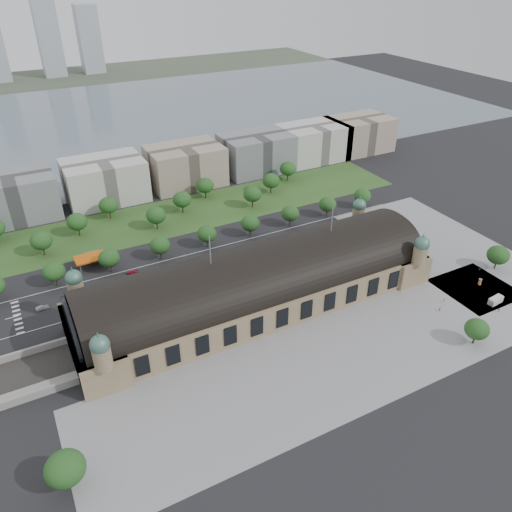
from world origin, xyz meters
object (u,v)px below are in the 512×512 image
parked_car_1 (84,319)px  bus_mid (273,255)px  bus_west (182,278)px  pedestrian_0 (444,300)px  parked_car_2 (117,306)px  bus_east (289,252)px  advertising_column (480,282)px  traffic_car_5 (287,235)px  traffic_car_2 (75,301)px  parked_car_6 (154,296)px  traffic_car_3 (133,272)px  traffic_car_6 (365,223)px  pedestrian_1 (440,309)px  traffic_car_1 (42,308)px  van_south (495,301)px  parked_car_4 (155,295)px  traffic_car_4 (215,260)px  parked_car_0 (86,319)px  pedestrian_4 (499,310)px  petrol_station (92,257)px  parked_car_5 (182,292)px  parked_car_3 (120,310)px  pedestrian_2 (480,269)px

parked_car_1 → bus_mid: (90.03, 6.18, 1.06)m
bus_west → pedestrian_0: (91.76, -66.36, -0.93)m
parked_car_2 → pedestrian_0: (122.55, -60.88, 0.08)m
bus_east → advertising_column: (61.60, -60.89, -0.37)m
traffic_car_5 → advertising_column: (52.54, -77.45, 0.85)m
traffic_car_2 → parked_car_6: 33.12m
traffic_car_3 → traffic_car_6: 125.16m
bus_west → pedestrian_1: size_ratio=6.91×
traffic_car_1 → pedestrian_0: size_ratio=3.01×
parked_car_1 → pedestrian_0: bearing=38.7°
van_south → traffic_car_2: bearing=145.9°
parked_car_4 → bus_west: bus_west is taller
traffic_car_4 → parked_car_1: bearing=-75.2°
parked_car_4 → pedestrian_1: pedestrian_1 is taller
parked_car_6 → advertising_column: size_ratio=1.73×
parked_car_0 → bus_east: bearing=55.2°
traffic_car_3 → advertising_column: 155.54m
parked_car_4 → pedestrian_4: parked_car_4 is taller
parked_car_4 → petrol_station: bearing=175.1°
traffic_car_4 → pedestrian_0: bearing=44.6°
parked_car_5 → pedestrian_4: 131.97m
parked_car_2 → bus_west: size_ratio=0.41×
traffic_car_3 → pedestrian_4: bearing=-124.4°
parked_car_6 → bus_east: bus_east is taller
parked_car_1 → parked_car_2: 13.98m
van_south → parked_car_1: bearing=150.1°
petrol_station → traffic_car_1: bearing=-134.1°
parked_car_6 → traffic_car_3: bearing=158.4°
parked_car_2 → pedestrian_0: 136.83m
parked_car_3 → bus_east: size_ratio=0.30×
parked_car_1 → van_south: size_ratio=0.71×
traffic_car_5 → parked_car_5: parked_car_5 is taller
bus_mid → advertising_column: size_ratio=4.34×
pedestrian_1 → pedestrian_2: size_ratio=0.98×
parked_car_1 → advertising_column: (159.86, -56.23, 0.81)m
parked_car_6 → parked_car_4: bearing=110.2°
parked_car_5 → pedestrian_2: (128.21, -47.74, 0.17)m
traffic_car_5 → traffic_car_2: bearing=93.4°
parked_car_3 → parked_car_4: 16.57m
parked_car_0 → parked_car_5: parked_car_5 is taller
parked_car_3 → bus_east: bearing=58.6°
traffic_car_4 → traffic_car_1: bearing=-89.0°
parked_car_3 → bus_east: 84.34m
traffic_car_6 → parked_car_2: parked_car_2 is taller
parked_car_4 → parked_car_3: bearing=-106.2°
traffic_car_6 → parked_car_6: size_ratio=1.00×
traffic_car_1 → bus_east: bus_east is taller
parked_car_4 → pedestrian_2: 147.98m
traffic_car_4 → parked_car_0: bearing=-74.9°
parked_car_5 → pedestrian_4: size_ratio=3.51×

